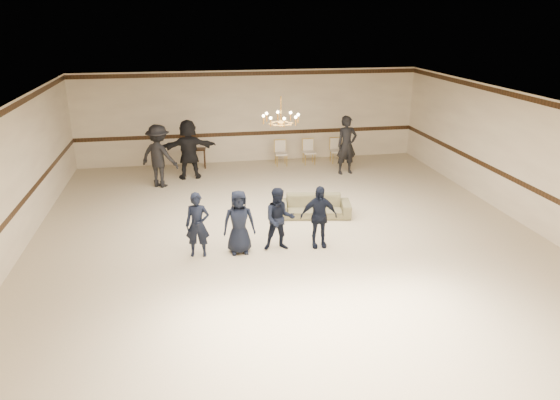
{
  "coord_description": "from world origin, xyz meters",
  "views": [
    {
      "loc": [
        -2.24,
        -11.12,
        5.05
      ],
      "look_at": [
        -0.3,
        -0.5,
        1.16
      ],
      "focal_mm": 33.47,
      "sensor_mm": 36.0,
      "label": 1
    }
  ],
  "objects_px": {
    "boy_a": "(198,225)",
    "banquet_chair_mid": "(309,152)",
    "boy_d": "(319,217)",
    "chandelier": "(281,110)",
    "adult_left": "(159,156)",
    "adult_right": "(347,145)",
    "adult_mid": "(189,149)",
    "console_table": "(194,158)",
    "settee": "(314,206)",
    "boy_b": "(239,222)",
    "banquet_chair_left": "(281,153)",
    "boy_c": "(279,219)",
    "banquet_chair_right": "(337,151)"
  },
  "relations": [
    {
      "from": "settee",
      "to": "boy_c",
      "type": "bearing_deg",
      "value": -114.73
    },
    {
      "from": "adult_right",
      "to": "boy_b",
      "type": "bearing_deg",
      "value": -136.5
    },
    {
      "from": "adult_mid",
      "to": "boy_c",
      "type": "bearing_deg",
      "value": 105.02
    },
    {
      "from": "chandelier",
      "to": "boy_d",
      "type": "xyz_separation_m",
      "value": [
        0.58,
        -1.55,
        -2.15
      ]
    },
    {
      "from": "boy_c",
      "to": "adult_left",
      "type": "xyz_separation_m",
      "value": [
        -2.77,
        5.12,
        0.24
      ]
    },
    {
      "from": "console_table",
      "to": "chandelier",
      "type": "bearing_deg",
      "value": -64.57
    },
    {
      "from": "console_table",
      "to": "adult_right",
      "type": "bearing_deg",
      "value": -12.37
    },
    {
      "from": "adult_mid",
      "to": "banquet_chair_left",
      "type": "relative_size",
      "value": 2.23
    },
    {
      "from": "boy_c",
      "to": "banquet_chair_mid",
      "type": "relative_size",
      "value": 1.68
    },
    {
      "from": "adult_right",
      "to": "banquet_chair_mid",
      "type": "height_order",
      "value": "adult_right"
    },
    {
      "from": "settee",
      "to": "banquet_chair_left",
      "type": "height_order",
      "value": "banquet_chair_left"
    },
    {
      "from": "boy_c",
      "to": "banquet_chair_left",
      "type": "distance_m",
      "value": 6.87
    },
    {
      "from": "adult_right",
      "to": "console_table",
      "type": "height_order",
      "value": "adult_right"
    },
    {
      "from": "boy_a",
      "to": "banquet_chair_mid",
      "type": "height_order",
      "value": "boy_a"
    },
    {
      "from": "boy_a",
      "to": "banquet_chair_mid",
      "type": "distance_m",
      "value": 7.89
    },
    {
      "from": "adult_left",
      "to": "banquet_chair_left",
      "type": "xyz_separation_m",
      "value": [
        4.06,
        1.63,
        -0.53
      ]
    },
    {
      "from": "boy_d",
      "to": "boy_a",
      "type": "bearing_deg",
      "value": -177.88
    },
    {
      "from": "boy_b",
      "to": "console_table",
      "type": "relative_size",
      "value": 1.77
    },
    {
      "from": "boy_b",
      "to": "settee",
      "type": "xyz_separation_m",
      "value": [
        2.16,
        1.84,
        -0.45
      ]
    },
    {
      "from": "boy_a",
      "to": "boy_b",
      "type": "distance_m",
      "value": 0.9
    },
    {
      "from": "console_table",
      "to": "boy_d",
      "type": "bearing_deg",
      "value": -64.58
    },
    {
      "from": "boy_a",
      "to": "adult_mid",
      "type": "xyz_separation_m",
      "value": [
        -0.07,
        5.82,
        0.24
      ]
    },
    {
      "from": "adult_left",
      "to": "banquet_chair_mid",
      "type": "relative_size",
      "value": 2.23
    },
    {
      "from": "settee",
      "to": "boy_b",
      "type": "bearing_deg",
      "value": -129.9
    },
    {
      "from": "settee",
      "to": "adult_left",
      "type": "relative_size",
      "value": 0.98
    },
    {
      "from": "banquet_chair_left",
      "to": "console_table",
      "type": "xyz_separation_m",
      "value": [
        -3.0,
        0.2,
        -0.09
      ]
    },
    {
      "from": "banquet_chair_mid",
      "to": "banquet_chair_right",
      "type": "xyz_separation_m",
      "value": [
        1.0,
        0.0,
        0.0
      ]
    },
    {
      "from": "boy_b",
      "to": "banquet_chair_left",
      "type": "distance_m",
      "value": 7.1
    },
    {
      "from": "boy_c",
      "to": "banquet_chair_mid",
      "type": "bearing_deg",
      "value": 74.03
    },
    {
      "from": "settee",
      "to": "banquet_chair_mid",
      "type": "xyz_separation_m",
      "value": [
        1.03,
        4.91,
        0.16
      ]
    },
    {
      "from": "boy_a",
      "to": "settee",
      "type": "distance_m",
      "value": 3.6
    },
    {
      "from": "settee",
      "to": "banquet_chair_right",
      "type": "height_order",
      "value": "banquet_chair_right"
    },
    {
      "from": "chandelier",
      "to": "console_table",
      "type": "height_order",
      "value": "chandelier"
    },
    {
      "from": "adult_left",
      "to": "adult_right",
      "type": "distance_m",
      "value": 6.01
    },
    {
      "from": "boy_d",
      "to": "adult_mid",
      "type": "xyz_separation_m",
      "value": [
        -2.77,
        5.82,
        0.24
      ]
    },
    {
      "from": "chandelier",
      "to": "boy_a",
      "type": "height_order",
      "value": "chandelier"
    },
    {
      "from": "banquet_chair_left",
      "to": "boy_c",
      "type": "bearing_deg",
      "value": -96.63
    },
    {
      "from": "banquet_chair_mid",
      "to": "settee",
      "type": "bearing_deg",
      "value": -102.7
    },
    {
      "from": "boy_c",
      "to": "banquet_chair_right",
      "type": "bearing_deg",
      "value": 66.79
    },
    {
      "from": "adult_mid",
      "to": "banquet_chair_right",
      "type": "height_order",
      "value": "adult_mid"
    },
    {
      "from": "boy_a",
      "to": "adult_mid",
      "type": "bearing_deg",
      "value": 99.46
    },
    {
      "from": "adult_mid",
      "to": "console_table",
      "type": "relative_size",
      "value": 2.35
    },
    {
      "from": "adult_right",
      "to": "console_table",
      "type": "distance_m",
      "value": 5.21
    },
    {
      "from": "boy_d",
      "to": "adult_left",
      "type": "bearing_deg",
      "value": 127.78
    },
    {
      "from": "boy_b",
      "to": "banquet_chair_mid",
      "type": "relative_size",
      "value": 1.68
    },
    {
      "from": "boy_a",
      "to": "banquet_chair_left",
      "type": "bearing_deg",
      "value": 74.13
    },
    {
      "from": "adult_left",
      "to": "banquet_chair_mid",
      "type": "xyz_separation_m",
      "value": [
        5.06,
        1.63,
        -0.53
      ]
    },
    {
      "from": "boy_d",
      "to": "settee",
      "type": "xyz_separation_m",
      "value": [
        0.36,
        1.84,
        -0.45
      ]
    },
    {
      "from": "console_table",
      "to": "banquet_chair_right",
      "type": "bearing_deg",
      "value": 2.53
    },
    {
      "from": "boy_b",
      "to": "banquet_chair_mid",
      "type": "height_order",
      "value": "boy_b"
    }
  ]
}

